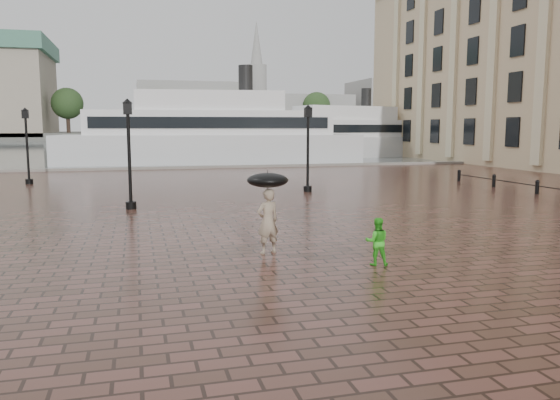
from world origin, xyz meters
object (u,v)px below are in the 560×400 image
at_px(street_lamps, 151,148).
at_px(child_pedestrian, 377,242).
at_px(adult_pedestrian, 268,221).
at_px(ferry_far, 345,136).
at_px(ferry_near, 211,134).

xyz_separation_m(street_lamps, child_pedestrian, (4.94, -16.61, -1.73)).
bearing_deg(child_pedestrian, adult_pedestrian, -22.88).
distance_m(street_lamps, child_pedestrian, 17.41).
distance_m(adult_pedestrian, ferry_far, 48.88).
bearing_deg(child_pedestrian, ferry_near, -74.86).
bearing_deg(ferry_near, child_pedestrian, -86.11).
height_order(street_lamps, child_pedestrian, street_lamps).
height_order(street_lamps, ferry_far, ferry_far).
height_order(adult_pedestrian, ferry_far, ferry_far).
height_order(street_lamps, adult_pedestrian, street_lamps).
relative_size(street_lamps, ferry_near, 0.54).
distance_m(child_pedestrian, ferry_far, 49.80).
xyz_separation_m(child_pedestrian, ferry_far, (17.50, 46.58, 1.76)).
xyz_separation_m(adult_pedestrian, ferry_far, (19.80, 44.67, 1.48)).
xyz_separation_m(ferry_near, ferry_far, (16.27, 6.75, -0.40)).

